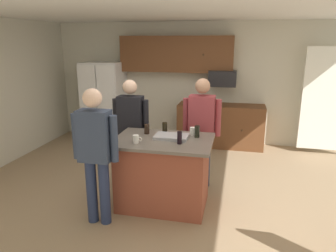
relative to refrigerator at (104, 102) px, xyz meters
The scene contains 19 objects.
floor 3.23m from the refrigerator, 49.98° to the right, with size 7.04×7.04×0.00m, color #937A5B.
ceiling 3.56m from the refrigerator, 49.98° to the right, with size 7.04×7.04×0.00m, color white.
back_wall 2.09m from the refrigerator, 11.81° to the left, with size 6.40×0.10×2.60m, color beige.
french_door_window_panel 4.61m from the refrigerator, ahead, with size 0.90×0.06×2.00m, color white.
cabinet_run_upper 1.93m from the refrigerator, ahead, with size 2.40×0.38×0.75m.
cabinet_run_lower 2.64m from the refrigerator, ahead, with size 1.80×0.63×0.90m.
refrigerator is the anchor object (origin of this frame).
microwave_over_range 2.67m from the refrigerator, ahead, with size 0.56×0.40×0.32m, color black.
kitchen_island 3.37m from the refrigerator, 53.16° to the right, with size 1.29×0.91×0.95m.
person_guest_left 2.48m from the refrigerator, 56.82° to the right, with size 0.57×0.22×1.64m.
person_guest_right 3.11m from the refrigerator, 38.77° to the right, with size 0.57×0.22×1.67m.
person_elder_center 3.54m from the refrigerator, 67.85° to the right, with size 0.57×0.22×1.68m.
glass_dark_ale 3.49m from the refrigerator, 45.71° to the right, with size 0.07×0.07×0.16m.
mug_ceramic_white 3.39m from the refrigerator, 59.50° to the right, with size 0.12×0.08×0.11m.
glass_short_whisky 3.61m from the refrigerator, 51.33° to the right, with size 0.06×0.06×0.16m.
glass_pilsner 3.03m from the refrigerator, 55.12° to the right, with size 0.07×0.07×0.14m.
mug_blue_stoneware 3.36m from the refrigerator, 45.35° to the right, with size 0.13×0.08×0.10m.
glass_stout_tall 3.09m from the refrigerator, 50.55° to the right, with size 0.07×0.07×0.15m.
serving_tray 3.35m from the refrigerator, 51.07° to the right, with size 0.44×0.30×0.04m.
Camera 1 is at (0.95, -4.15, 2.20)m, focal length 33.87 mm.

